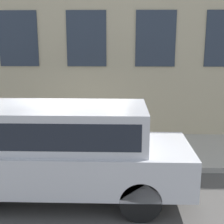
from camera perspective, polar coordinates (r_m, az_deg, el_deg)
The scene contains 5 objects.
ground_plane at distance 7.90m, azimuth -6.50°, elevation -10.77°, with size 80.00×80.00×0.00m, color #514F4C.
sidewalk at distance 9.15m, azimuth -5.28°, elevation -6.85°, with size 2.78×60.00×0.14m.
fire_hydrant at distance 8.08m, azimuth -2.88°, elevation -6.17°, with size 0.31×0.43×0.75m.
person at distance 8.53m, azimuth 2.72°, elevation -3.06°, with size 0.27×0.18×1.12m.
parked_truck_silver_near at distance 6.35m, azimuth -9.72°, elevation -6.28°, with size 1.81×5.35×1.93m.
Camera 1 is at (-7.14, -1.10, 3.19)m, focal length 50.00 mm.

